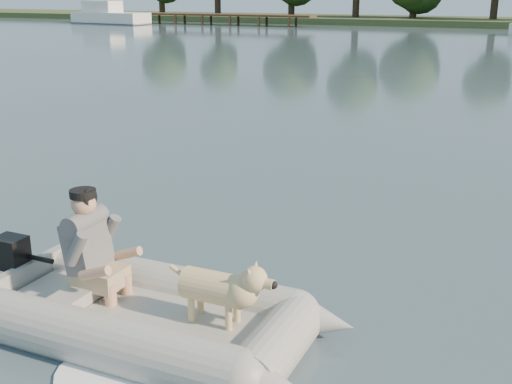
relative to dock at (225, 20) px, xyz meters
The scene contains 7 objects.
water 58.14m from the dock, 63.43° to the right, with size 160.00×160.00×0.00m, color slate.
dock is the anchor object (origin of this frame).
dinghy 58.15m from the dock, 63.56° to the right, with size 4.65×2.80×1.48m, color gray, non-canonical shape.
man 57.77m from the dock, 64.21° to the right, with size 0.78×0.67×1.15m, color #5C5D60, non-canonical shape.
dog 58.41m from the dock, 62.93° to the right, with size 1.00×0.36×0.67m, color tan, non-canonical shape.
outboard_motor 57.38m from the dock, 65.16° to the right, with size 0.44×0.31×0.84m, color black, non-canonical shape.
cabin_cruiser 11.78m from the dock, 167.08° to the right, with size 8.47×3.03×2.62m, color white, non-canonical shape.
Camera 1 is at (3.23, -4.85, 3.29)m, focal length 45.00 mm.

